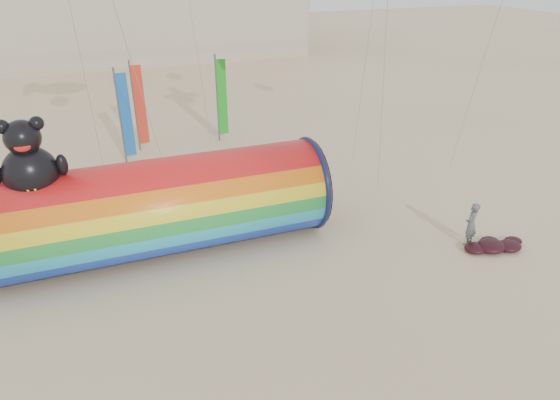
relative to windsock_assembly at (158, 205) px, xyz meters
name	(u,v)px	position (x,y,z in m)	size (l,w,h in m)	color
ground	(282,280)	(3.58, -3.60, -1.94)	(160.00, 160.00, 0.00)	#CCB58C
windsock_assembly	(158,205)	(0.00, 0.00, 0.00)	(12.66, 3.86, 5.84)	red
kite_handler	(471,224)	(11.39, -3.93, -1.04)	(0.66, 0.43, 1.80)	#4F5055
fabric_bundle	(494,245)	(12.08, -4.62, -1.76)	(2.62, 1.35, 0.41)	#380A14
festival_banners	(163,106)	(1.99, 10.90, 0.70)	(6.37, 1.84, 5.20)	#59595E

